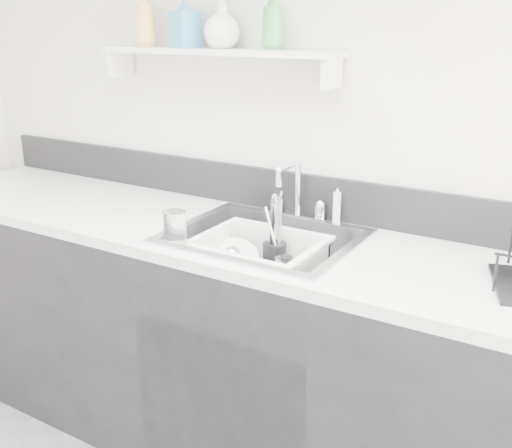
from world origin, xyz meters
The scene contains 17 objects.
counter_run centered at (0.00, 1.19, 0.46)m, with size 3.20×0.62×0.92m.
backsplash centered at (0.00, 1.49, 1.00)m, with size 3.20×0.02×0.16m, color black.
sink centered at (0.00, 1.19, 0.83)m, with size 0.64×0.52×0.20m, color silver, non-canonical shape.
faucet centered at (0.00, 1.44, 0.98)m, with size 0.26×0.18×0.23m.
side_sprayer centered at (0.16, 1.44, 0.99)m, with size 0.03×0.03×0.14m, color white.
wall_shelf centered at (-0.35, 1.42, 1.51)m, with size 1.00×0.16×0.12m.
wash_tub centered at (0.00, 1.16, 0.83)m, with size 0.42×0.34×0.16m, color white, non-canonical shape.
plate_stack centered at (-0.12, 1.16, 0.79)m, with size 0.25×0.25×0.10m.
utensil_cup centered at (0.01, 1.26, 0.83)m, with size 0.09×0.09×0.29m.
ladle centered at (-0.08, 1.15, 0.80)m, with size 0.26×0.09×0.07m, color silver, non-canonical shape.
tumbler_in_tub centered at (0.08, 1.19, 0.81)m, with size 0.06×0.06×0.09m, color white.
tumbler_counter centered at (-0.22, 0.98, 0.97)m, with size 0.08×0.08×0.11m, color white.
bowl_small centered at (0.08, 1.13, 0.78)m, with size 0.09×0.09×0.03m, color white.
soap_bottle_a centered at (-0.66, 1.40, 1.64)m, with size 0.08×0.09×0.22m, color #DDA854.
soap_bottle_b centered at (-0.46, 1.40, 1.63)m, with size 0.09×0.09×0.20m, color teal.
soap_bottle_c centered at (-0.31, 1.42, 1.62)m, with size 0.13×0.13×0.17m, color silver.
soap_bottle_d centered at (-0.10, 1.42, 1.63)m, with size 0.08×0.08×0.20m, color #319047.
Camera 1 is at (0.98, -0.49, 1.62)m, focal length 42.00 mm.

